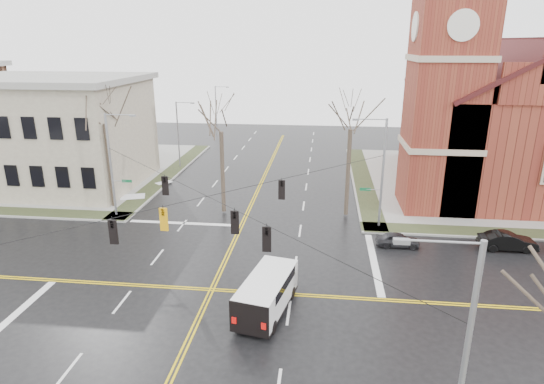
# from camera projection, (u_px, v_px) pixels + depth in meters

# --- Properties ---
(ground) EXTENTS (120.00, 120.00, 0.00)m
(ground) POSITION_uv_depth(u_px,v_px,m) (212.00, 290.00, 28.50)
(ground) COLOR black
(ground) RESTS_ON ground
(sidewalks) EXTENTS (80.00, 80.00, 0.17)m
(sidewalks) POSITION_uv_depth(u_px,v_px,m) (212.00, 289.00, 28.47)
(sidewalks) COLOR gray
(sidewalks) RESTS_ON ground
(road_markings) EXTENTS (100.00, 100.00, 0.01)m
(road_markings) POSITION_uv_depth(u_px,v_px,m) (212.00, 290.00, 28.50)
(road_markings) COLOR gold
(road_markings) RESTS_ON ground
(church) EXTENTS (24.28, 27.48, 27.50)m
(church) POSITION_uv_depth(u_px,v_px,m) (502.00, 107.00, 46.56)
(church) COLOR maroon
(church) RESTS_ON ground
(civic_building_a) EXTENTS (18.00, 14.00, 11.00)m
(civic_building_a) POSITION_uv_depth(u_px,v_px,m) (51.00, 134.00, 48.00)
(civic_building_a) COLOR gray
(civic_building_a) RESTS_ON ground
(signal_pole_ne) EXTENTS (2.75, 0.22, 9.00)m
(signal_pole_ne) POSITION_uv_depth(u_px,v_px,m) (381.00, 170.00, 36.57)
(signal_pole_ne) COLOR gray
(signal_pole_ne) RESTS_ON ground
(signal_pole_nw) EXTENTS (2.75, 0.22, 9.00)m
(signal_pole_nw) POSITION_uv_depth(u_px,v_px,m) (112.00, 162.00, 39.01)
(signal_pole_nw) COLOR gray
(signal_pole_nw) RESTS_ON ground
(signal_pole_se) EXTENTS (2.75, 0.22, 9.00)m
(signal_pole_se) POSITION_uv_depth(u_px,v_px,m) (460.00, 357.00, 14.88)
(signal_pole_se) COLOR gray
(signal_pole_se) RESTS_ON ground
(span_wires) EXTENTS (23.02, 23.02, 0.03)m
(span_wires) POSITION_uv_depth(u_px,v_px,m) (207.00, 196.00, 26.55)
(span_wires) COLOR black
(span_wires) RESTS_ON ground
(traffic_signals) EXTENTS (8.21, 8.26, 1.30)m
(traffic_signals) POSITION_uv_depth(u_px,v_px,m) (205.00, 212.00, 26.16)
(traffic_signals) COLOR black
(traffic_signals) RESTS_ON ground
(streetlight_north_a) EXTENTS (2.30, 0.20, 8.00)m
(streetlight_north_a) POSITION_uv_depth(u_px,v_px,m) (179.00, 132.00, 54.65)
(streetlight_north_a) COLOR gray
(streetlight_north_a) RESTS_ON ground
(streetlight_north_b) EXTENTS (2.30, 0.20, 8.00)m
(streetlight_north_b) POSITION_uv_depth(u_px,v_px,m) (217.00, 109.00, 73.52)
(streetlight_north_b) COLOR gray
(streetlight_north_b) RESTS_ON ground
(cargo_van) EXTENTS (3.30, 5.95, 2.14)m
(cargo_van) POSITION_uv_depth(u_px,v_px,m) (268.00, 290.00, 26.00)
(cargo_van) COLOR white
(cargo_van) RESTS_ON ground
(parked_car_a) EXTENTS (3.23, 1.30, 1.10)m
(parked_car_a) POSITION_uv_depth(u_px,v_px,m) (398.00, 240.00, 34.36)
(parked_car_a) COLOR black
(parked_car_a) RESTS_ON ground
(parked_car_b) EXTENTS (4.12, 1.52, 1.35)m
(parked_car_b) POSITION_uv_depth(u_px,v_px,m) (508.00, 241.00, 33.80)
(parked_car_b) COLOR black
(parked_car_b) RESTS_ON ground
(tree_nw_far) EXTENTS (4.00, 4.00, 11.57)m
(tree_nw_far) POSITION_uv_depth(u_px,v_px,m) (104.00, 118.00, 40.15)
(tree_nw_far) COLOR #3D2F26
(tree_nw_far) RESTS_ON ground
(tree_nw_near) EXTENTS (4.00, 4.00, 10.93)m
(tree_nw_near) POSITION_uv_depth(u_px,v_px,m) (221.00, 126.00, 38.89)
(tree_nw_near) COLOR #3D2F26
(tree_nw_near) RESTS_ON ground
(tree_ne) EXTENTS (4.00, 4.00, 11.48)m
(tree_ne) POSITION_uv_depth(u_px,v_px,m) (351.00, 123.00, 37.99)
(tree_ne) COLOR #3D2F26
(tree_ne) RESTS_ON ground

